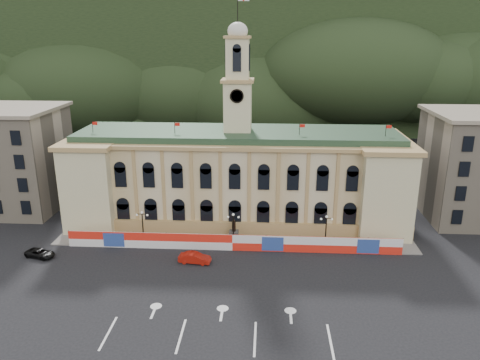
# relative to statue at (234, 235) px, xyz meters

# --- Properties ---
(ground) EXTENTS (260.00, 260.00, 0.00)m
(ground) POSITION_rel_statue_xyz_m (0.00, -18.00, -1.19)
(ground) COLOR black
(ground) RESTS_ON ground
(lane_markings) EXTENTS (26.00, 10.00, 0.02)m
(lane_markings) POSITION_rel_statue_xyz_m (0.00, -23.00, -1.18)
(lane_markings) COLOR white
(lane_markings) RESTS_ON ground
(hill_ridge) EXTENTS (230.00, 80.00, 64.00)m
(hill_ridge) POSITION_rel_statue_xyz_m (0.03, 103.99, 18.30)
(hill_ridge) COLOR black
(hill_ridge) RESTS_ON ground
(city_hall) EXTENTS (56.20, 17.60, 37.10)m
(city_hall) POSITION_rel_statue_xyz_m (0.00, 9.63, 6.66)
(city_hall) COLOR beige
(city_hall) RESTS_ON ground
(side_building_left) EXTENTS (21.00, 17.00, 18.60)m
(side_building_left) POSITION_rel_statue_xyz_m (-43.00, 12.93, 8.14)
(side_building_left) COLOR tan
(side_building_left) RESTS_ON ground
(hoarding_fence) EXTENTS (50.00, 0.44, 2.50)m
(hoarding_fence) POSITION_rel_statue_xyz_m (0.06, -2.93, 0.06)
(hoarding_fence) COLOR red
(hoarding_fence) RESTS_ON ground
(pavement) EXTENTS (56.00, 5.50, 0.16)m
(pavement) POSITION_rel_statue_xyz_m (0.00, -0.25, -1.11)
(pavement) COLOR slate
(pavement) RESTS_ON ground
(statue) EXTENTS (1.40, 1.40, 3.72)m
(statue) POSITION_rel_statue_xyz_m (0.00, 0.00, 0.00)
(statue) COLOR #595651
(statue) RESTS_ON ground
(lamp_left) EXTENTS (1.96, 0.44, 5.15)m
(lamp_left) POSITION_rel_statue_xyz_m (-14.00, -1.00, 1.89)
(lamp_left) COLOR black
(lamp_left) RESTS_ON ground
(lamp_center) EXTENTS (1.96, 0.44, 5.15)m
(lamp_center) POSITION_rel_statue_xyz_m (0.00, -1.00, 1.89)
(lamp_center) COLOR black
(lamp_center) RESTS_ON ground
(lamp_right) EXTENTS (1.96, 0.44, 5.15)m
(lamp_right) POSITION_rel_statue_xyz_m (14.00, -1.00, 1.89)
(lamp_right) COLOR black
(lamp_right) RESTS_ON ground
(red_sedan) EXTENTS (2.53, 4.89, 1.50)m
(red_sedan) POSITION_rel_statue_xyz_m (-5.03, -7.29, -0.44)
(red_sedan) COLOR #A5160B
(red_sedan) RESTS_ON ground
(black_suv) EXTENTS (4.24, 5.43, 1.22)m
(black_suv) POSITION_rel_statue_xyz_m (-27.72, -6.89, -0.57)
(black_suv) COLOR black
(black_suv) RESTS_ON ground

